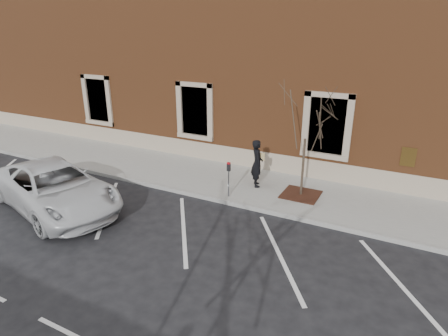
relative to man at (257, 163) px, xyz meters
The scene contains 10 objects.
ground 2.19m from the man, 117.07° to the right, with size 120.00×120.00×0.00m, color #28282B.
sidewalk_near 1.33m from the man, behind, with size 40.00×3.50×0.15m, color #ADACA2.
curb_near 2.19m from the man, 116.40° to the right, with size 40.00×0.12×0.15m, color #9E9E99.
parking_stripes 4.13m from the man, 102.54° to the right, with size 28.00×4.40×0.01m, color silver, non-canonical shape.
building_civic 6.77m from the man, 98.15° to the left, with size 40.00×8.62×8.00m.
man is the anchor object (origin of this frame).
parking_meter 1.49m from the man, 110.29° to the right, with size 0.12×0.09×1.32m.
tree_grate 2.03m from the man, ahead, with size 1.33×1.33×0.03m, color #422215.
sapling 2.57m from the man, ahead, with size 2.36×2.36×3.93m.
white_truck 7.33m from the man, 139.24° to the right, with size 2.62×5.68×1.58m, color silver.
Camera 1 is at (5.98, -10.90, 5.97)m, focal length 30.00 mm.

